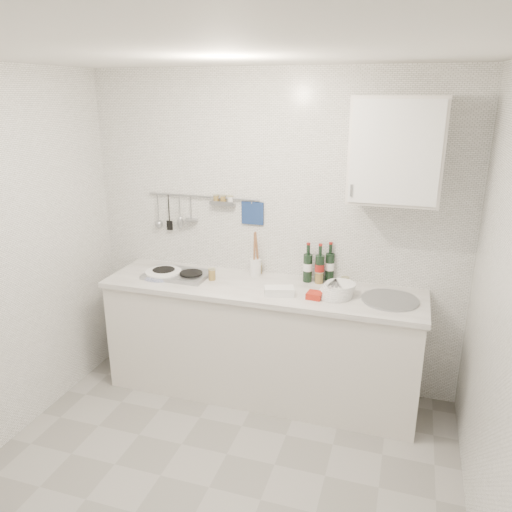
{
  "coord_description": "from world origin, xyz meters",
  "views": [
    {
      "loc": [
        1.02,
        -2.27,
        2.32
      ],
      "look_at": [
        0.02,
        0.9,
        1.22
      ],
      "focal_mm": 35.0,
      "sensor_mm": 36.0,
      "label": 1
    }
  ],
  "objects_px": {
    "wine_bottles": "(319,263)",
    "utensil_crock": "(255,265)",
    "plate_stack_hob": "(162,274)",
    "plate_stack_sink": "(337,290)",
    "wall_cabinet": "(396,150)"
  },
  "relations": [
    {
      "from": "wine_bottles",
      "to": "wall_cabinet",
      "type": "bearing_deg",
      "value": -11.39
    },
    {
      "from": "plate_stack_hob",
      "to": "plate_stack_sink",
      "type": "height_order",
      "value": "plate_stack_sink"
    },
    {
      "from": "wall_cabinet",
      "to": "wine_bottles",
      "type": "xyz_separation_m",
      "value": [
        -0.5,
        0.1,
        -0.87
      ]
    },
    {
      "from": "plate_stack_hob",
      "to": "utensil_crock",
      "type": "xyz_separation_m",
      "value": [
        0.7,
        0.24,
        0.07
      ]
    },
    {
      "from": "wine_bottles",
      "to": "utensil_crock",
      "type": "bearing_deg",
      "value": -178.28
    },
    {
      "from": "wall_cabinet",
      "to": "utensil_crock",
      "type": "xyz_separation_m",
      "value": [
        -1.01,
        0.09,
        -0.94
      ]
    },
    {
      "from": "wall_cabinet",
      "to": "wine_bottles",
      "type": "bearing_deg",
      "value": 168.61
    },
    {
      "from": "wine_bottles",
      "to": "utensil_crock",
      "type": "distance_m",
      "value": 0.51
    },
    {
      "from": "wine_bottles",
      "to": "plate_stack_hob",
      "type": "bearing_deg",
      "value": -168.2
    },
    {
      "from": "plate_stack_hob",
      "to": "plate_stack_sink",
      "type": "distance_m",
      "value": 1.39
    },
    {
      "from": "wall_cabinet",
      "to": "wine_bottles",
      "type": "relative_size",
      "value": 2.26
    },
    {
      "from": "wall_cabinet",
      "to": "plate_stack_sink",
      "type": "distance_m",
      "value": 1.04
    },
    {
      "from": "wall_cabinet",
      "to": "plate_stack_hob",
      "type": "height_order",
      "value": "wall_cabinet"
    },
    {
      "from": "plate_stack_hob",
      "to": "wine_bottles",
      "type": "bearing_deg",
      "value": 11.8
    },
    {
      "from": "wine_bottles",
      "to": "utensil_crock",
      "type": "xyz_separation_m",
      "value": [
        -0.51,
        -0.02,
        -0.07
      ]
    }
  ]
}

